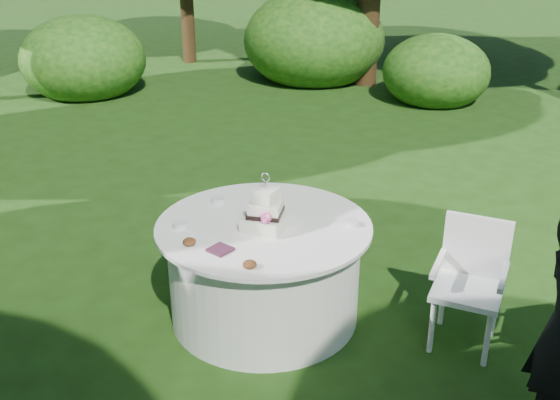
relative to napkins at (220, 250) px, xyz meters
The scene contains 8 objects.
ground 0.92m from the napkins, 94.33° to the left, with size 80.00×80.00×0.00m, color #1D380F.
napkins is the anchor object (origin of this frame).
feather_plume 0.22m from the napkins, 162.53° to the left, with size 0.48×0.07×0.01m, color white.
table 0.63m from the napkins, 94.33° to the left, with size 1.56×1.56×0.77m.
cake 0.47m from the napkins, 88.64° to the left, with size 0.35×0.35×0.42m.
chair 1.74m from the napkins, 42.85° to the left, with size 0.56×0.56×0.91m.
votives 0.65m from the napkins, 110.89° to the left, with size 1.12×0.97×0.04m.
petal_cups 0.07m from the napkins, 54.71° to the right, with size 0.61×0.11×0.05m.
Camera 1 is at (2.74, -3.21, 2.83)m, focal length 42.00 mm.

